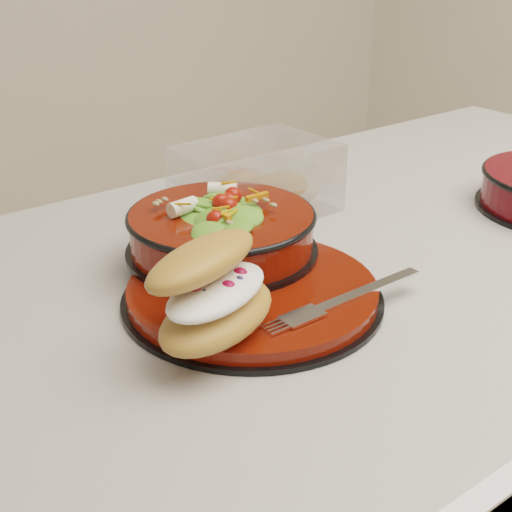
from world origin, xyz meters
TOP-DOWN VIEW (x-y plane):
  - island_counter at (0.00, -0.00)m, footprint 1.24×0.74m
  - dinner_plate at (-0.29, -0.03)m, footprint 0.28×0.28m
  - salad_bowl at (-0.27, 0.05)m, footprint 0.22×0.22m
  - croissant at (-0.37, -0.09)m, footprint 0.16×0.14m
  - fork at (-0.23, -0.12)m, footprint 0.18×0.02m
  - pastry_box at (-0.13, 0.17)m, footprint 0.20×0.15m

SIDE VIEW (x-z plane):
  - island_counter at x=0.00m, z-range 0.00..0.91m
  - dinner_plate at x=-0.29m, z-range 0.90..0.92m
  - fork at x=-0.23m, z-range 0.92..0.92m
  - pastry_box at x=-0.13m, z-range 0.90..0.99m
  - salad_bowl at x=-0.27m, z-range 0.91..1.00m
  - croissant at x=-0.37m, z-range 0.92..1.01m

